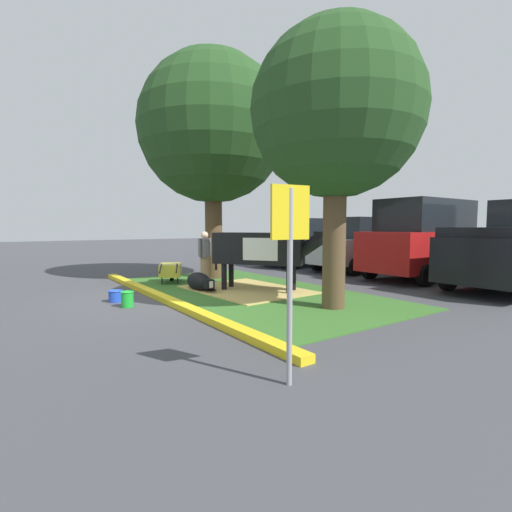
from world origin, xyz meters
TOP-DOWN VIEW (x-y plane):
  - ground_plane at (0.00, 0.00)m, footprint 80.00×80.00m
  - grass_island at (0.48, 2.21)m, footprint 8.23×4.25m
  - curb_yellow at (0.48, -0.06)m, footprint 9.43×0.24m
  - hay_bedding at (0.37, 2.21)m, footprint 3.35×2.60m
  - shade_tree_left at (-2.20, 2.63)m, footprint 4.66×4.66m
  - shade_tree_right at (3.16, 2.51)m, footprint 3.41×3.41m
  - cow_holstein at (0.72, 2.48)m, footprint 2.71×2.21m
  - calf_lying at (-0.32, 1.19)m, footprint 1.31×0.52m
  - person_handler at (-1.32, 1.86)m, footprint 0.34×0.50m
  - wheelbarrow at (-1.99, 1.07)m, footprint 1.56×1.09m
  - parking_sign at (5.48, -0.60)m, footprint 0.11×0.44m
  - bucket_blue at (-0.11, -0.98)m, footprint 0.32×0.32m
  - bucket_green at (0.60, -0.92)m, footprint 0.27×0.27m
  - sedan_blue at (-3.53, 7.88)m, footprint 2.03×4.41m
  - sedan_silver at (-0.88, 8.28)m, footprint 2.03×4.41m
  - suv_dark_grey at (1.72, 8.18)m, footprint 2.13×4.61m

SIDE VIEW (x-z plane):
  - ground_plane at x=0.00m, z-range 0.00..0.00m
  - grass_island at x=0.48m, z-range 0.00..0.02m
  - hay_bedding at x=0.37m, z-range 0.01..0.04m
  - curb_yellow at x=0.48m, z-range 0.00..0.12m
  - bucket_blue at x=-0.11m, z-range 0.01..0.26m
  - bucket_green at x=0.60m, z-range 0.01..0.34m
  - calf_lying at x=-0.32m, z-range 0.00..0.48m
  - wheelbarrow at x=-1.99m, z-range 0.07..0.70m
  - person_handler at x=-1.32m, z-range 0.05..1.59m
  - sedan_blue at x=-3.53m, z-range -0.03..1.99m
  - sedan_silver at x=-0.88m, z-range -0.03..1.99m
  - cow_holstein at x=0.72m, z-range 0.33..1.89m
  - suv_dark_grey at x=1.72m, z-range 0.01..2.53m
  - parking_sign at x=5.48m, z-range 0.43..2.54m
  - shade_tree_right at x=3.16m, z-range 1.09..6.74m
  - shade_tree_left at x=-2.20m, z-range 1.19..8.29m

